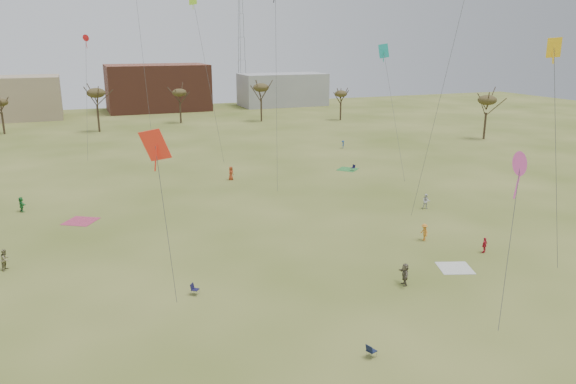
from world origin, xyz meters
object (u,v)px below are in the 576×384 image
object	(u,v)px
camp_chair_right	(353,169)
radio_tower	(241,36)
spectator_fore_a	(485,245)
camp_chair_center	(371,353)
camp_chair_left	(195,291)

from	to	relation	value
camp_chair_right	radio_tower	distance (m)	89.83
spectator_fore_a	camp_chair_center	world-z (taller)	spectator_fore_a
camp_chair_center	camp_chair_right	bearing A→B (deg)	-45.54
spectator_fore_a	camp_chair_left	size ratio (longest dim) A/B	1.64
spectator_fore_a	camp_chair_left	distance (m)	25.87
camp_chair_left	radio_tower	xyz separation A→B (m)	(39.70, 118.71, 18.95)
spectator_fore_a	radio_tower	distance (m)	122.05
camp_chair_right	camp_chair_center	bearing A→B (deg)	-47.27
spectator_fore_a	camp_chair_center	distance (m)	20.93
camp_chair_right	radio_tower	size ratio (longest dim) A/B	0.02
camp_chair_right	spectator_fore_a	bearing A→B (deg)	-27.78
camp_chair_right	radio_tower	world-z (taller)	radio_tower
camp_chair_left	camp_chair_right	size ratio (longest dim) A/B	1.00
spectator_fore_a	camp_chair_right	bearing A→B (deg)	-119.57
camp_chair_right	radio_tower	bearing A→B (deg)	153.02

